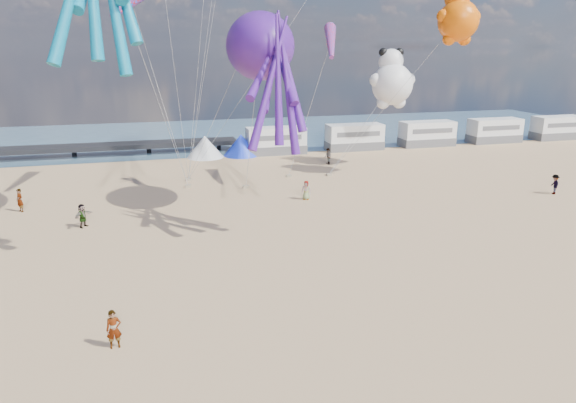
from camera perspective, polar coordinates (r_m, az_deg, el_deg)
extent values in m
plane|color=tan|center=(21.09, 8.61, -16.99)|extent=(120.00, 120.00, 0.00)
plane|color=#3C5C72|center=(72.29, -8.81, 7.34)|extent=(120.00, 120.00, 0.00)
cube|color=silver|center=(58.43, -1.35, 6.78)|extent=(6.60, 2.50, 3.00)
cube|color=silver|center=(61.30, 7.39, 7.12)|extent=(6.60, 2.50, 3.00)
cube|color=silver|center=(65.43, 15.20, 7.29)|extent=(6.60, 2.50, 3.00)
cube|color=silver|center=(70.61, 21.97, 7.32)|extent=(6.60, 2.50, 3.00)
cube|color=silver|center=(76.62, 27.75, 7.27)|extent=(6.60, 2.50, 3.00)
cone|color=white|center=(57.19, -9.21, 6.05)|extent=(4.00, 4.00, 2.40)
cone|color=#1933CC|center=(57.70, -5.23, 6.29)|extent=(4.00, 4.00, 2.40)
imported|color=tan|center=(22.29, -18.79, -13.29)|extent=(0.64, 0.45, 1.64)
imported|color=#7F6659|center=(40.72, 2.03, 1.27)|extent=(0.66, 0.57, 1.53)
imported|color=#7F6659|center=(53.23, 4.45, 5.02)|extent=(0.55, 0.83, 1.68)
imported|color=#7F6659|center=(47.57, 27.50, 1.71)|extent=(0.87, 0.97, 1.65)
imported|color=#7F6659|center=(37.09, -21.86, -1.47)|extent=(0.90, 0.98, 1.61)
imported|color=#7F6659|center=(42.50, -27.65, 0.12)|extent=(1.44, 1.55, 1.73)
cube|color=gray|center=(45.28, -11.03, 1.70)|extent=(0.50, 0.35, 0.22)
cube|color=gray|center=(44.39, -4.70, 1.66)|extent=(0.50, 0.35, 0.22)
cube|color=gray|center=(48.67, 4.60, 3.02)|extent=(0.50, 0.35, 0.22)
cube|color=gray|center=(47.97, 0.08, 2.87)|extent=(0.50, 0.35, 0.22)
cube|color=gray|center=(47.54, -11.00, 2.42)|extent=(0.50, 0.35, 0.22)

